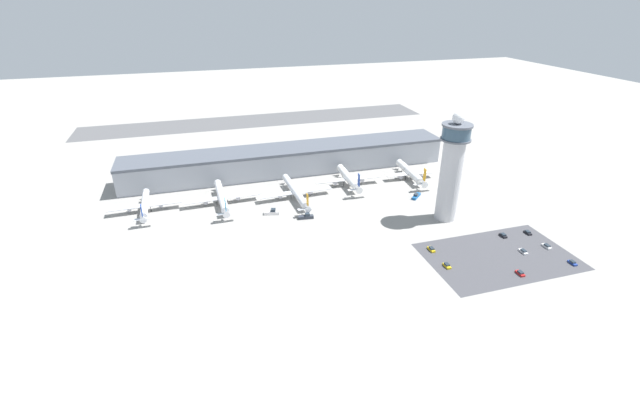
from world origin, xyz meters
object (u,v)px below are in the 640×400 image
car_black_suv (503,235)px  service_truck_catering (272,212)px  airplane_gate_delta (349,178)px  car_grey_coupe (520,273)px  airplane_gate_echo (411,173)px  car_yellow_taxi (447,266)px  car_silver_sedan (523,251)px  car_green_van (528,233)px  airplane_gate_alpha (145,205)px  airplane_gate_charlie (296,192)px  car_blue_compact (547,246)px  service_truck_fuel (416,196)px  car_navy_sedan (572,263)px  airplane_gate_bravo (222,198)px  service_truck_baggage (306,217)px  control_tower (451,168)px  car_white_wagon (431,249)px

car_black_suv → service_truck_catering: bearing=151.9°
airplane_gate_delta → car_grey_coupe: size_ratio=9.47×
airplane_gate_echo → car_yellow_taxi: size_ratio=9.10×
car_silver_sedan → car_grey_coupe: 18.29m
airplane_gate_echo → car_silver_sedan: 89.62m
car_green_van → car_grey_coupe: size_ratio=0.97×
airplane_gate_alpha → airplane_gate_charlie: (79.20, -6.18, -0.20)m
car_green_van → car_blue_compact: 12.72m
service_truck_catering → car_green_van: size_ratio=2.00×
service_truck_fuel → car_silver_sedan: size_ratio=1.67×
car_silver_sedan → car_navy_sedan: (13.89, -13.24, -0.01)m
airplane_gate_bravo → car_green_van: (136.85, -73.39, -3.56)m
car_silver_sedan → car_grey_coupe: bearing=-133.4°
service_truck_baggage → service_truck_catering: bearing=148.3°
service_truck_fuel → car_green_van: service_truck_fuel is taller
airplane_gate_alpha → car_black_suv: bearing=-24.6°
service_truck_baggage → car_green_van: size_ratio=1.91×
control_tower → service_truck_catering: 92.23m
airplane_gate_alpha → car_blue_compact: 196.48m
car_silver_sedan → car_grey_coupe: size_ratio=1.10×
service_truck_baggage → car_yellow_taxi: service_truck_baggage is taller
airplane_gate_alpha → service_truck_catering: bearing=-18.5°
car_yellow_taxi → car_black_suv: bearing=20.3°
airplane_gate_echo → car_white_wagon: bearing=-110.9°
car_green_van → control_tower: bearing=139.4°
airplane_gate_echo → airplane_gate_delta: bearing=177.9°
airplane_gate_bravo → car_navy_sedan: bearing=-36.1°
airplane_gate_bravo → car_blue_compact: airplane_gate_bravo is taller
control_tower → airplane_gate_charlie: 83.69m
car_green_van → car_grey_coupe: bearing=-134.5°
car_green_van → car_white_wagon: 51.62m
car_navy_sedan → airplane_gate_echo: bearing=102.6°
airplane_gate_charlie → car_white_wagon: airplane_gate_charlie is taller
airplane_gate_echo → car_yellow_taxi: airplane_gate_echo is taller
car_silver_sedan → car_navy_sedan: car_silver_sedan is taller
car_navy_sedan → car_blue_compact: size_ratio=0.86×
car_green_van → airplane_gate_delta: bearing=129.0°
airplane_gate_echo → car_black_suv: (9.59, -74.84, -3.49)m
control_tower → car_green_van: (29.58, -25.33, -26.79)m
car_silver_sedan → car_green_van: bearing=44.3°
service_truck_catering → car_blue_compact: size_ratio=1.75×
airplane_gate_delta → car_grey_coupe: bearing=-70.7°
airplane_gate_echo → service_truck_catering: airplane_gate_echo is taller
airplane_gate_echo → car_black_suv: 75.53m
control_tower → airplane_gate_alpha: bearing=161.1°
airplane_gate_echo → service_truck_fuel: 26.26m
control_tower → car_black_suv: control_tower is taller
airplane_gate_alpha → car_navy_sedan: bearing=-30.0°
car_blue_compact → airplane_gate_bravo: bearing=147.7°
car_green_van → car_white_wagon: (-51.62, -0.11, 0.07)m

